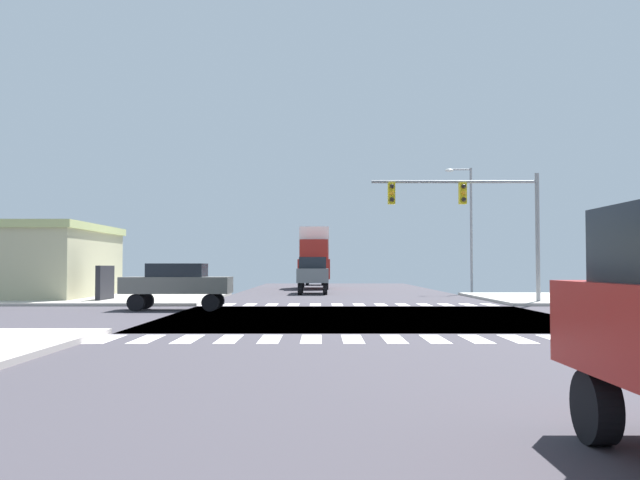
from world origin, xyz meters
TOP-DOWN VIEW (x-y plane):
  - ground at (0.00, 0.00)m, footprint 90.00×90.00m
  - sidewalk_corner_ne at (13.00, 12.00)m, footprint 12.00×12.00m
  - sidewalk_corner_nw at (-13.00, 12.00)m, footprint 12.00×12.00m
  - crosswalk_near at (-0.25, -7.30)m, footprint 13.50×2.00m
  - crosswalk_far at (-0.25, 7.30)m, footprint 13.50×2.00m
  - traffic_signal_mast at (5.53, 7.73)m, footprint 7.88×0.55m
  - street_lamp at (8.09, 20.10)m, footprint 1.78×0.32m
  - suv_farside_1 at (-2.00, 19.51)m, footprint 1.96×4.60m
  - sedan_queued_2 at (-7.31, 3.50)m, footprint 4.30×1.80m
  - sedan_trailing_4 at (-2.00, 39.46)m, footprint 1.80×4.30m
  - box_truck_middle_1 at (-2.00, 29.61)m, footprint 2.40×7.20m

SIDE VIEW (x-z plane):
  - ground at x=0.00m, z-range -0.05..0.00m
  - crosswalk_near at x=-0.25m, z-range 0.00..0.01m
  - crosswalk_far at x=-0.25m, z-range 0.00..0.01m
  - sidewalk_corner_ne at x=13.00m, z-range 0.00..0.14m
  - sidewalk_corner_nw at x=-13.00m, z-range 0.00..0.14m
  - sedan_queued_2 at x=-7.31m, z-range 0.18..2.06m
  - sedan_trailing_4 at x=-2.00m, z-range 0.18..2.06m
  - suv_farside_1 at x=-2.00m, z-range 0.22..2.56m
  - box_truck_middle_1 at x=-2.00m, z-range 0.14..4.99m
  - traffic_signal_mast at x=5.53m, z-range 1.51..7.65m
  - street_lamp at x=8.09m, z-range 0.79..8.98m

